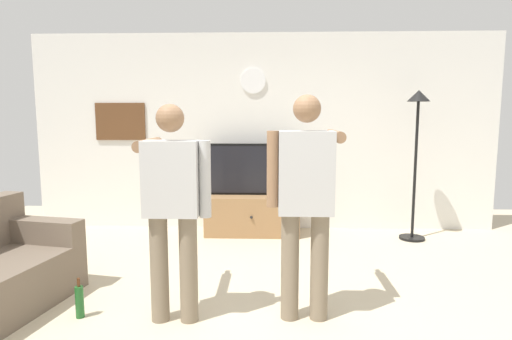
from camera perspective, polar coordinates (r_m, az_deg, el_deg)
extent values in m
plane|color=beige|center=(3.44, -0.02, -20.38)|extent=(8.40, 8.40, 0.00)
cube|color=silver|center=(5.99, 1.02, 5.02)|extent=(6.40, 0.10, 2.70)
cube|color=#997047|center=(5.80, -0.49, -5.92)|extent=(1.25, 0.54, 0.52)
sphere|color=black|center=(5.52, -0.62, -6.34)|extent=(0.04, 0.04, 0.04)
cube|color=black|center=(5.74, -0.47, 0.10)|extent=(1.18, 0.06, 0.69)
cube|color=black|center=(5.71, -0.49, 0.06)|extent=(1.12, 0.01, 0.63)
cylinder|color=white|center=(5.95, -0.38, 11.78)|extent=(0.34, 0.03, 0.34)
cube|color=brown|center=(6.30, -17.61, 6.18)|extent=(0.69, 0.04, 0.51)
cylinder|color=black|center=(5.95, 20.05, -8.49)|extent=(0.32, 0.32, 0.03)
cylinder|color=black|center=(5.78, 20.44, -0.06)|extent=(0.04, 0.04, 1.73)
cone|color=black|center=(5.74, 20.87, 9.23)|extent=(0.28, 0.28, 0.14)
cylinder|color=#7A6B56|center=(3.48, -12.76, -12.67)|extent=(0.14, 0.14, 0.84)
cylinder|color=#7A6B56|center=(3.43, -8.98, -12.87)|extent=(0.14, 0.14, 0.84)
cube|color=#B7B7B7|center=(3.27, -11.19, -1.11)|extent=(0.41, 0.22, 0.57)
sphere|color=#8C6647|center=(3.24, -11.39, 6.79)|extent=(0.21, 0.21, 0.21)
cylinder|color=#8C6647|center=(3.59, -14.15, 3.33)|extent=(0.09, 0.58, 0.09)
cube|color=white|center=(3.90, -12.84, 3.68)|extent=(0.04, 0.12, 0.04)
cylinder|color=#B7B7B7|center=(3.23, -6.82, -1.23)|extent=(0.09, 0.09, 0.58)
cylinder|color=#7A6B56|center=(3.43, 4.54, -12.69)|extent=(0.14, 0.14, 0.85)
cylinder|color=#7A6B56|center=(3.45, 8.44, -12.64)|extent=(0.14, 0.14, 0.85)
cube|color=#B7B7B7|center=(3.26, 6.69, -0.36)|extent=(0.42, 0.22, 0.63)
sphere|color=#8C6647|center=(3.23, 6.82, 8.13)|extent=(0.21, 0.21, 0.21)
cylinder|color=#8C6647|center=(3.25, 2.24, 0.12)|extent=(0.09, 0.09, 0.58)
cylinder|color=#8C6647|center=(3.55, 10.47, 4.52)|extent=(0.09, 0.58, 0.09)
cube|color=white|center=(3.87, 9.78, 4.77)|extent=(0.04, 0.12, 0.04)
cube|color=#6B5B4C|center=(4.50, -26.98, -7.19)|extent=(0.87, 0.35, 0.22)
cylinder|color=#1E5923|center=(3.81, -22.46, -15.95)|extent=(0.07, 0.07, 0.26)
cylinder|color=#4C2814|center=(3.75, -22.58, -13.67)|extent=(0.02, 0.02, 0.07)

